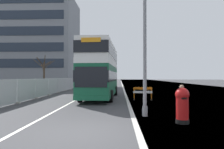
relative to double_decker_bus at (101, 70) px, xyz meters
name	(u,v)px	position (x,y,z in m)	size (l,w,h in m)	color
ground	(103,133)	(1.19, -11.91, -2.71)	(140.00, 280.00, 0.10)	#38383A
double_decker_bus	(101,70)	(0.00, 0.00, 0.00)	(3.12, 10.51, 5.00)	#145638
lamppost_foreground	(145,37)	(3.11, -8.84, 1.46)	(0.29, 0.70, 8.70)	gray
red_pillar_postbox	(182,104)	(4.54, -10.40, -1.81)	(0.60, 0.60, 1.56)	black
roadworks_barrier	(143,92)	(3.83, -1.53, -1.96)	(1.67, 0.56, 1.11)	orange
construction_site_fence	(58,86)	(-6.02, 5.96, -1.75)	(0.44, 27.40, 1.90)	#A8AAAD
car_oncoming_near	(109,82)	(-0.16, 17.07, -1.59)	(2.00, 4.44, 2.29)	navy
car_receding_mid	(96,81)	(-3.42, 25.86, -1.62)	(1.91, 3.81, 2.24)	gray
bare_tree_far_verge_near	(44,72)	(-10.67, 13.62, 0.18)	(3.54, 2.76, 5.49)	#4C3D2D
pedestrian_at_kerb	(182,102)	(4.82, -9.45, -1.84)	(0.34, 0.34, 1.65)	#2D3342
backdrop_office_block	(11,43)	(-23.53, 27.07, 7.22)	(29.96, 12.08, 19.74)	gray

